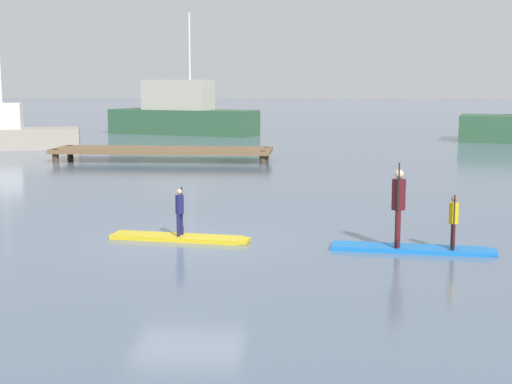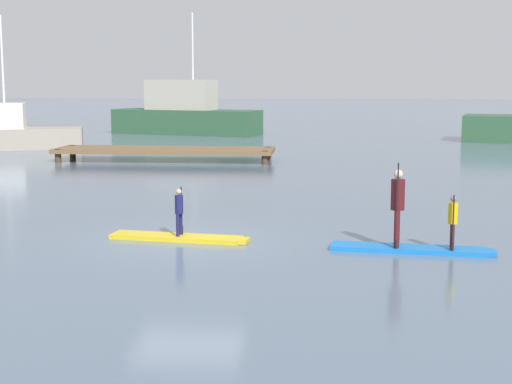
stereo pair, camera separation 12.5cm
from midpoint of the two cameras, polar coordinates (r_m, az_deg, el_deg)
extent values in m
plane|color=slate|center=(17.48, -4.92, -3.76)|extent=(240.00, 240.00, 0.00)
cube|color=gold|center=(17.81, -5.74, -3.38)|extent=(3.14, 1.07, 0.10)
cube|color=gold|center=(17.36, -0.76, -3.64)|extent=(0.30, 0.48, 0.09)
cylinder|color=#19194C|center=(17.83, -5.41, -2.36)|extent=(0.08, 0.08, 0.51)
cylinder|color=#19194C|center=(17.62, -5.64, -2.49)|extent=(0.08, 0.08, 0.51)
cylinder|color=#19194C|center=(17.64, -5.54, -0.92)|extent=(0.21, 0.21, 0.43)
sphere|color=tan|center=(17.59, -5.56, 0.02)|extent=(0.12, 0.12, 0.12)
cylinder|color=black|center=(17.82, -5.37, -1.38)|extent=(0.03, 0.03, 1.11)
cube|color=black|center=(17.91, -5.35, -2.85)|extent=(0.05, 0.14, 0.18)
cube|color=blue|center=(16.88, 11.45, -4.17)|extent=(3.37, 1.01, 0.10)
cube|color=blue|center=(16.98, 17.23, -4.31)|extent=(0.29, 0.48, 0.09)
cylinder|color=#4C1419|center=(16.96, 10.65, -2.54)|extent=(0.12, 0.12, 0.80)
cylinder|color=#4C1419|center=(16.62, 10.64, -2.76)|extent=(0.12, 0.12, 0.80)
cylinder|color=#4C1419|center=(16.67, 10.71, -0.19)|extent=(0.32, 0.32, 0.66)
sphere|color=beige|center=(16.61, 10.75, 1.32)|extent=(0.19, 0.19, 0.19)
cylinder|color=black|center=(16.49, 10.68, -1.03)|extent=(0.03, 0.03, 1.83)
cube|color=black|center=(16.64, 10.60, -3.83)|extent=(0.04, 0.14, 0.18)
cylinder|color=#4C1419|center=(16.96, 14.56, -3.11)|extent=(0.08, 0.08, 0.54)
cylinder|color=#4C1419|center=(16.73, 14.61, -3.27)|extent=(0.08, 0.08, 0.54)
cylinder|color=#F2B20C|center=(16.75, 14.65, -1.54)|extent=(0.22, 0.22, 0.45)
sphere|color=#8C664C|center=(16.71, 14.69, -0.50)|extent=(0.13, 0.13, 0.13)
cylinder|color=black|center=(16.62, 14.66, -2.23)|extent=(0.03, 0.03, 1.17)
cube|color=black|center=(16.72, 14.59, -3.91)|extent=(0.04, 0.14, 0.18)
cube|color=#9E9384|center=(42.32, -18.11, 3.79)|extent=(8.26, 4.36, 1.09)
cylinder|color=silver|center=(42.20, -18.27, 9.35)|extent=(0.12, 0.12, 4.50)
cube|color=#2D5638|center=(51.11, -5.14, 5.21)|extent=(10.27, 5.36, 1.62)
cube|color=#B2AD9E|center=(51.20, -5.52, 7.22)|extent=(4.83, 3.21, 1.96)
cylinder|color=silver|center=(50.83, -4.67, 10.74)|extent=(0.12, 0.12, 4.29)
cube|color=brown|center=(34.70, -6.70, 3.11)|extent=(9.78, 2.59, 0.18)
cylinder|color=#473828|center=(35.01, -14.41, 2.63)|extent=(0.28, 0.28, 0.57)
cylinder|color=#473828|center=(36.88, -13.38, 2.95)|extent=(0.28, 0.28, 0.57)
cylinder|color=#473828|center=(33.09, 0.77, 2.57)|extent=(0.28, 0.28, 0.57)
cylinder|color=#473828|center=(35.06, 1.02, 2.90)|extent=(0.28, 0.28, 0.57)
camera|label=1|loc=(0.06, -89.82, 0.03)|focal=53.80mm
camera|label=2|loc=(0.06, 90.18, -0.03)|focal=53.80mm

